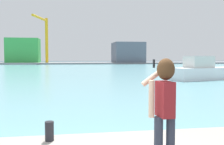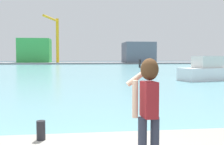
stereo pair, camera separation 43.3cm
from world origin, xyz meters
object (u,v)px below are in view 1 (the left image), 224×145
at_px(person_photographer, 164,101).
at_px(port_crane, 45,34).
at_px(boat_moored, 204,71).
at_px(warehouse_right, 128,52).
at_px(harbor_bollard, 49,131).
at_px(warehouse_left, 23,50).

height_order(person_photographer, port_crane, port_crane).
bearing_deg(boat_moored, warehouse_right, 68.60).
bearing_deg(harbor_bollard, boat_moored, 53.90).
bearing_deg(port_crane, boat_moored, -71.11).
xyz_separation_m(boat_moored, warehouse_right, (7.13, 67.48, 3.21)).
height_order(person_photographer, warehouse_right, warehouse_right).
distance_m(person_photographer, boat_moored, 24.71).
height_order(person_photographer, harbor_bollard, person_photographer).
height_order(person_photographer, warehouse_left, warehouse_left).
xyz_separation_m(person_photographer, boat_moored, (12.45, 21.33, -0.77)).
distance_m(warehouse_right, port_crane, 29.81).
bearing_deg(boat_moored, port_crane, 93.53).
bearing_deg(harbor_bollard, port_crane, 95.16).
xyz_separation_m(warehouse_left, warehouse_right, (36.98, -2.55, -0.62)).
distance_m(harbor_bollard, warehouse_right, 89.82).
bearing_deg(person_photographer, port_crane, 1.94).
height_order(harbor_bollard, port_crane, port_crane).
bearing_deg(warehouse_right, harbor_bollard, -103.84).
bearing_deg(person_photographer, warehouse_right, -16.81).
relative_size(harbor_bollard, boat_moored, 0.05).
xyz_separation_m(person_photographer, warehouse_right, (19.58, 88.81, 2.44)).
bearing_deg(harbor_bollard, warehouse_right, 76.16).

